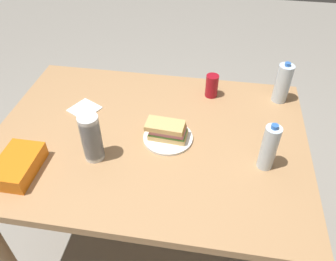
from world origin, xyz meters
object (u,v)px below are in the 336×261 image
soda_can_red (212,86)px  water_bottle_spare (283,83)px  chip_bag (18,165)px  water_bottle_tall (269,147)px  dining_table (150,150)px  paper_plate (168,138)px  sandwich (167,130)px  plastic_cup_stack (91,138)px

soda_can_red → water_bottle_spare: water_bottle_spare is taller
chip_bag → water_bottle_tall: bearing=101.2°
dining_table → soda_can_red: 0.48m
paper_plate → sandwich: (0.00, 0.00, 0.05)m
sandwich → water_bottle_tall: bearing=167.3°
paper_plate → water_bottle_tall: water_bottle_tall is taller
soda_can_red → plastic_cup_stack: plastic_cup_stack is taller
plastic_cup_stack → water_bottle_tall: bearing=-174.8°
sandwich → plastic_cup_stack: plastic_cup_stack is taller
dining_table → soda_can_red: (-0.26, -0.36, 0.15)m
plastic_cup_stack → chip_bag: bearing=24.9°
dining_table → chip_bag: size_ratio=6.29×
paper_plate → plastic_cup_stack: 0.35m
soda_can_red → chip_bag: size_ratio=0.53×
paper_plate → plastic_cup_stack: size_ratio=1.03×
water_bottle_tall → water_bottle_spare: size_ratio=1.02×
soda_can_red → water_bottle_spare: bearing=-177.2°
dining_table → water_bottle_tall: water_bottle_tall is taller
sandwich → water_bottle_tall: 0.44m
dining_table → chip_bag: (0.48, 0.30, 0.13)m
water_bottle_spare → paper_plate: bearing=36.6°
sandwich → soda_can_red: (-0.18, -0.37, 0.01)m
paper_plate → soda_can_red: soda_can_red is taller
paper_plate → plastic_cup_stack: (0.29, 0.16, 0.10)m
dining_table → plastic_cup_stack: (0.20, 0.17, 0.20)m
sandwich → water_bottle_tall: (-0.43, 0.10, 0.05)m
water_bottle_tall → water_bottle_spare: water_bottle_tall is taller
dining_table → water_bottle_tall: bearing=168.4°
dining_table → sandwich: (-0.09, 0.01, 0.15)m
paper_plate → sandwich: 0.05m
sandwich → water_bottle_spare: water_bottle_spare is taller
sandwich → chip_bag: (0.57, 0.29, -0.02)m
sandwich → plastic_cup_stack: 0.34m
soda_can_red → chip_bag: (0.74, 0.67, -0.03)m
sandwich → chip_bag: bearing=27.2°
dining_table → plastic_cup_stack: plastic_cup_stack is taller
dining_table → plastic_cup_stack: bearing=40.3°
water_bottle_tall → water_bottle_spare: (-0.10, -0.49, -0.00)m
water_bottle_tall → plastic_cup_stack: water_bottle_tall is taller
plastic_cup_stack → water_bottle_spare: size_ratio=1.00×
soda_can_red → water_bottle_spare: 0.36m
chip_bag → water_bottle_tall: size_ratio=1.02×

